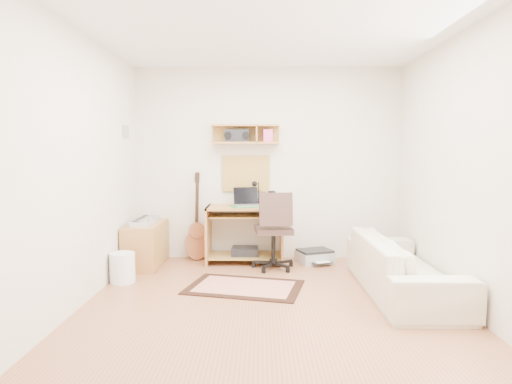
{
  "coord_description": "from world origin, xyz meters",
  "views": [
    {
      "loc": [
        -0.09,
        -4.11,
        1.46
      ],
      "look_at": [
        -0.15,
        1.05,
        1.0
      ],
      "focal_mm": 31.33,
      "sensor_mm": 36.0,
      "label": 1
    }
  ],
  "objects_px": {
    "printer": "(315,256)",
    "desk": "(245,234)",
    "task_chair": "(273,230)",
    "sofa": "(403,256)",
    "cabinet": "(146,244)"
  },
  "relations": [
    {
      "from": "desk",
      "to": "task_chair",
      "type": "bearing_deg",
      "value": -41.28
    },
    {
      "from": "sofa",
      "to": "task_chair",
      "type": "bearing_deg",
      "value": 54.2
    },
    {
      "from": "desk",
      "to": "sofa",
      "type": "relative_size",
      "value": 0.51
    },
    {
      "from": "printer",
      "to": "desk",
      "type": "bearing_deg",
      "value": 158.35
    },
    {
      "from": "desk",
      "to": "cabinet",
      "type": "xyz_separation_m",
      "value": [
        -1.27,
        -0.18,
        -0.1
      ]
    },
    {
      "from": "cabinet",
      "to": "sofa",
      "type": "relative_size",
      "value": 0.46
    },
    {
      "from": "cabinet",
      "to": "sofa",
      "type": "distance_m",
      "value": 3.16
    },
    {
      "from": "task_chair",
      "to": "cabinet",
      "type": "height_order",
      "value": "task_chair"
    },
    {
      "from": "task_chair",
      "to": "cabinet",
      "type": "relative_size",
      "value": 1.1
    },
    {
      "from": "cabinet",
      "to": "printer",
      "type": "relative_size",
      "value": 2.06
    },
    {
      "from": "desk",
      "to": "printer",
      "type": "height_order",
      "value": "desk"
    },
    {
      "from": "task_chair",
      "to": "sofa",
      "type": "bearing_deg",
      "value": -42.15
    },
    {
      "from": "printer",
      "to": "sofa",
      "type": "height_order",
      "value": "sofa"
    },
    {
      "from": "printer",
      "to": "sofa",
      "type": "bearing_deg",
      "value": -79.84
    },
    {
      "from": "desk",
      "to": "printer",
      "type": "xyz_separation_m",
      "value": [
        0.93,
        -0.01,
        -0.29
      ]
    }
  ]
}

